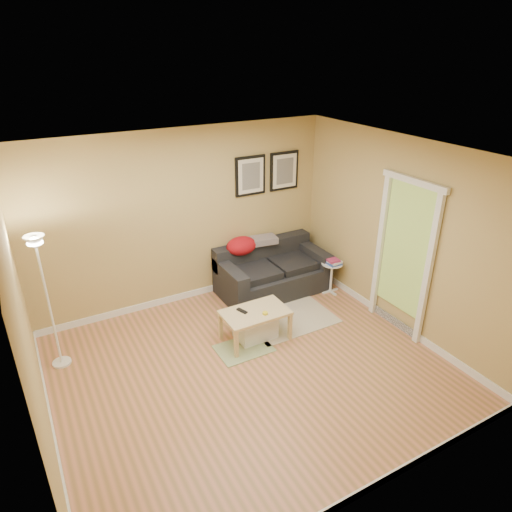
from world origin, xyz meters
name	(u,v)px	position (x,y,z in m)	size (l,w,h in m)	color
floor	(251,369)	(0.00, 0.00, 0.00)	(4.50, 4.50, 0.00)	#C67A54
ceiling	(249,157)	(0.00, 0.00, 2.60)	(4.50, 4.50, 0.00)	white
wall_back	(184,219)	(0.00, 2.00, 1.30)	(4.50, 4.50, 0.00)	tan
wall_front	(376,381)	(0.00, -2.00, 1.30)	(4.50, 4.50, 0.00)	tan
wall_left	(26,332)	(-2.25, 0.00, 1.30)	(4.00, 4.00, 0.00)	tan
wall_right	(400,236)	(2.25, 0.00, 1.30)	(4.00, 4.00, 0.00)	tan
baseboard_back	(190,294)	(0.00, 1.99, 0.05)	(4.50, 0.02, 0.10)	white
baseboard_front	(359,493)	(0.00, -1.99, 0.05)	(4.50, 0.02, 0.10)	white
baseboard_left	(54,435)	(-2.24, 0.00, 0.05)	(0.02, 4.00, 0.10)	white
baseboard_right	(388,317)	(2.24, 0.00, 0.05)	(0.02, 4.00, 0.10)	white
sofa	(273,270)	(1.24, 1.53, 0.38)	(1.70, 0.90, 0.75)	black
red_throw	(241,246)	(0.82, 1.80, 0.77)	(0.48, 0.36, 0.28)	#B2101F
plaid_throw	(263,240)	(1.22, 1.82, 0.78)	(0.42, 0.26, 0.10)	tan
framed_print_left	(250,176)	(1.08, 1.98, 1.80)	(0.50, 0.04, 0.60)	black
framed_print_right	(284,171)	(1.68, 1.98, 1.80)	(0.50, 0.04, 0.60)	black
area_rug	(290,319)	(1.02, 0.69, 0.01)	(1.25, 0.85, 0.01)	beige
green_runner	(244,348)	(0.11, 0.39, 0.01)	(0.70, 0.50, 0.01)	#668C4C
coffee_table	(255,325)	(0.35, 0.52, 0.22)	(0.87, 0.53, 0.43)	#DAC285
remote_control	(242,311)	(0.20, 0.60, 0.44)	(0.05, 0.16, 0.02)	black
tape_roll	(265,313)	(0.43, 0.39, 0.45)	(0.07, 0.07, 0.03)	yellow
storage_bin	(255,327)	(0.37, 0.55, 0.16)	(0.53, 0.39, 0.33)	white
side_table	(331,278)	(2.02, 1.05, 0.26)	(0.33, 0.33, 0.51)	white
book_stack	(332,261)	(2.01, 1.04, 0.55)	(0.20, 0.26, 0.08)	#3758A6
floor_lamp	(49,307)	(-2.00, 1.23, 0.82)	(0.22, 0.22, 1.73)	white
doorway	(403,260)	(2.20, -0.15, 1.02)	(0.12, 1.01, 2.13)	white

